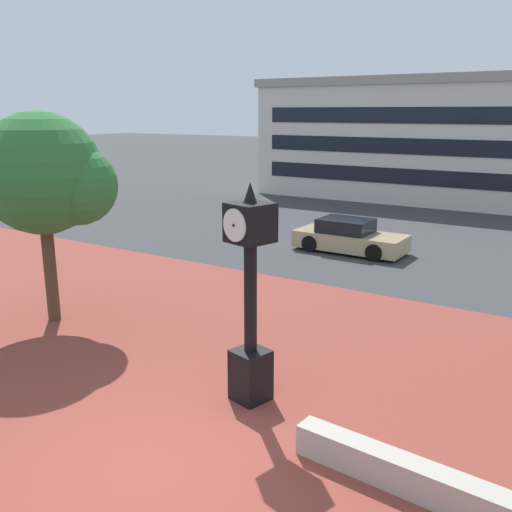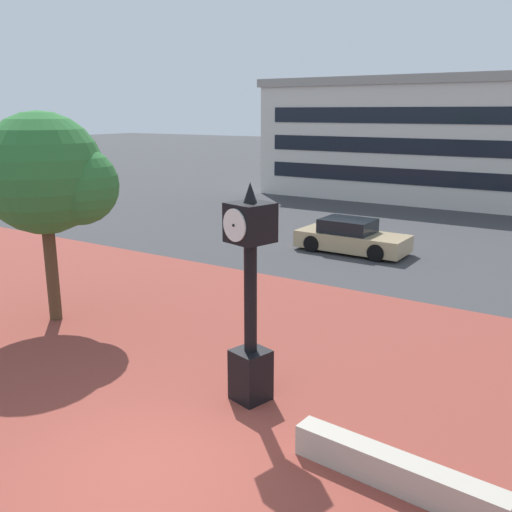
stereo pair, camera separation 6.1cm
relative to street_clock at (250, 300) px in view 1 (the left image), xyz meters
The scene contains 7 objects.
ground_plane 3.33m from the street_clock, 91.87° to the right, with size 200.00×200.00×0.00m, color #38383A.
plaza_brick_paving 2.01m from the street_clock, 105.46° to the left, with size 44.00×13.97×0.01m, color brown.
planter_wall 3.77m from the street_clock, 18.04° to the right, with size 3.20×0.40×0.50m, color #ADA393.
street_clock is the anchor object (origin of this frame).
plaza_tree 6.77m from the street_clock, behind, with size 3.25×3.02×5.33m.
car_street_near 12.25m from the street_clock, 104.62° to the left, with size 4.28×1.93×1.28m.
civic_building 30.53m from the street_clock, 97.27° to the left, with size 22.06×13.62×7.28m.
Camera 1 is at (5.36, -5.45, 5.30)m, focal length 39.47 mm.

